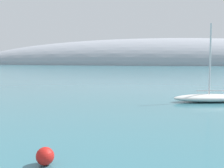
# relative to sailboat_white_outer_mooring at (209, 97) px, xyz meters

# --- Properties ---
(distant_ridge) EXTENTS (289.61, 61.33, 36.73)m
(distant_ridge) POSITION_rel_sailboat_white_outer_mooring_xyz_m (-6.32, 173.39, -0.47)
(distant_ridge) COLOR #999EA8
(distant_ridge) RESTS_ON ground
(sailboat_white_outer_mooring) EXTENTS (7.58, 3.83, 7.91)m
(sailboat_white_outer_mooring) POSITION_rel_sailboat_white_outer_mooring_xyz_m (0.00, 0.00, 0.00)
(sailboat_white_outer_mooring) COLOR white
(sailboat_white_outer_mooring) RESTS_ON water
(mooring_buoy_red) EXTENTS (0.76, 0.76, 0.76)m
(mooring_buoy_red) POSITION_rel_sailboat_white_outer_mooring_xyz_m (-9.31, -19.19, -0.09)
(mooring_buoy_red) COLOR red
(mooring_buoy_red) RESTS_ON water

